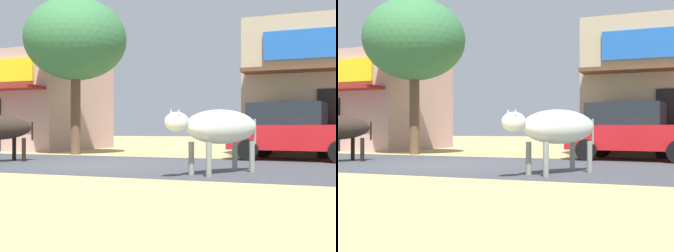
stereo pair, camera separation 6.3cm
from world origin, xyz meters
TOP-DOWN VIEW (x-y plane):
  - ground at (0.00, 0.00)m, footprint 80.00×80.00m
  - asphalt_road at (0.00, 0.00)m, footprint 72.00×5.76m
  - storefront_left_cafe at (-8.06, 6.68)m, footprint 6.94×6.12m
  - roadside_tree at (-3.00, 3.41)m, footprint 3.58×3.58m
  - parked_hatchback_car at (4.45, 3.10)m, footprint 3.88×2.06m
  - cow_far_dark at (3.46, -1.57)m, footprint 1.54×2.53m

SIDE VIEW (x-z plane):
  - ground at x=0.00m, z-range 0.00..0.00m
  - asphalt_road at x=0.00m, z-range 0.00..0.00m
  - parked_hatchback_car at x=4.45m, z-range 0.02..1.66m
  - cow_far_dark at x=3.46m, z-range 0.28..1.56m
  - storefront_left_cafe at x=-8.06m, z-range 0.00..4.09m
  - roadside_tree at x=-3.00m, z-range 1.28..6.75m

